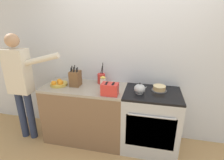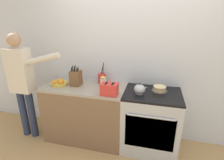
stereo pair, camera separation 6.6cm
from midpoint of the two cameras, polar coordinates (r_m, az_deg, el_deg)
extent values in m
plane|color=tan|center=(2.76, 3.75, -23.66)|extent=(16.00, 16.00, 0.00)
cube|color=silver|center=(2.70, 6.51, 6.93)|extent=(8.00, 0.04, 2.60)
cube|color=brown|center=(2.89, -9.23, -10.81)|extent=(1.24, 0.62, 0.88)
cube|color=#9E9384|center=(2.69, -9.76, -2.44)|extent=(1.24, 0.62, 0.03)
cube|color=#B7BABF|center=(2.72, 11.66, -13.08)|extent=(0.79, 0.62, 0.88)
cube|color=black|center=(2.46, 11.49, -16.46)|extent=(0.65, 0.01, 0.48)
cylinder|color=#B7BABF|center=(2.29, 11.92, -11.66)|extent=(0.59, 0.02, 0.02)
cube|color=black|center=(2.50, 12.38, -4.30)|extent=(0.79, 0.62, 0.03)
cylinder|color=#4C4C51|center=(2.58, 14.42, -3.26)|extent=(0.22, 0.22, 0.01)
cylinder|color=tan|center=(2.57, 14.45, -2.87)|extent=(0.17, 0.17, 0.03)
cylinder|color=tan|center=(2.56, 14.51, -2.28)|extent=(0.17, 0.17, 0.03)
cylinder|color=beige|center=(2.55, 14.54, -1.91)|extent=(0.18, 0.18, 0.01)
cylinder|color=#B7BABF|center=(2.44, 8.18, -4.16)|extent=(0.11, 0.11, 0.01)
ellipsoid|color=#B7BABF|center=(2.42, 8.25, -2.84)|extent=(0.15, 0.15, 0.13)
cone|color=#B7BABF|center=(2.41, 10.00, -2.47)|extent=(0.08, 0.03, 0.07)
sphere|color=black|center=(2.39, 8.34, -1.14)|extent=(0.02, 0.02, 0.02)
cube|color=brown|center=(2.70, -12.55, 0.47)|extent=(0.15, 0.16, 0.23)
cylinder|color=black|center=(2.64, -14.00, 3.26)|extent=(0.01, 0.03, 0.07)
cylinder|color=black|center=(2.62, -13.17, 3.33)|extent=(0.01, 0.04, 0.08)
cylinder|color=black|center=(2.60, -12.27, 3.15)|extent=(0.01, 0.03, 0.07)
cylinder|color=black|center=(2.67, -13.69, 3.63)|extent=(0.01, 0.04, 0.08)
cylinder|color=black|center=(2.64, -12.87, 3.71)|extent=(0.01, 0.04, 0.10)
cylinder|color=black|center=(2.63, -11.95, 3.40)|extent=(0.01, 0.03, 0.07)
cylinder|color=red|center=(2.76, -4.19, 0.49)|extent=(0.12, 0.12, 0.15)
cylinder|color=black|center=(2.73, -3.79, 2.88)|extent=(0.03, 0.03, 0.28)
cylinder|color=black|center=(2.75, -4.28, 2.42)|extent=(0.05, 0.03, 0.22)
cylinder|color=gold|center=(2.81, -17.57, -1.29)|extent=(0.26, 0.26, 0.04)
sphere|color=orange|center=(2.82, -17.43, -0.37)|extent=(0.08, 0.08, 0.08)
sphere|color=orange|center=(2.77, -19.14, -0.96)|extent=(0.07, 0.07, 0.07)
sphere|color=orange|center=(2.76, -17.11, -0.75)|extent=(0.08, 0.08, 0.08)
sphere|color=orange|center=(2.75, -17.18, -0.92)|extent=(0.07, 0.07, 0.07)
cube|color=red|center=(2.34, -1.52, -3.03)|extent=(0.23, 0.15, 0.16)
cube|color=black|center=(2.32, -2.62, -1.05)|extent=(0.03, 0.10, 0.00)
cube|color=black|center=(2.30, -0.45, -1.23)|extent=(0.03, 0.10, 0.00)
cube|color=black|center=(2.36, -4.38, -2.05)|extent=(0.02, 0.02, 0.01)
cube|color=white|center=(2.55, -3.65, -1.12)|extent=(0.07, 0.07, 0.15)
pyramid|color=#E0BC4C|center=(2.51, -3.70, 1.10)|extent=(0.07, 0.07, 0.03)
cylinder|color=#283351|center=(3.26, -27.81, -9.94)|extent=(0.11, 0.11, 0.81)
cylinder|color=#283351|center=(3.16, -25.54, -10.46)|extent=(0.11, 0.11, 0.81)
cube|color=beige|center=(2.94, -28.92, 2.45)|extent=(0.34, 0.20, 0.67)
cylinder|color=beige|center=(3.07, -32.04, 3.52)|extent=(0.08, 0.08, 0.57)
cylinder|color=beige|center=(2.64, -22.89, 6.17)|extent=(0.57, 0.08, 0.22)
sphere|color=tan|center=(2.85, -30.45, 11.10)|extent=(0.19, 0.19, 0.19)
camera|label=1|loc=(0.03, -90.77, -0.28)|focal=28.00mm
camera|label=2|loc=(0.03, 89.23, 0.28)|focal=28.00mm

